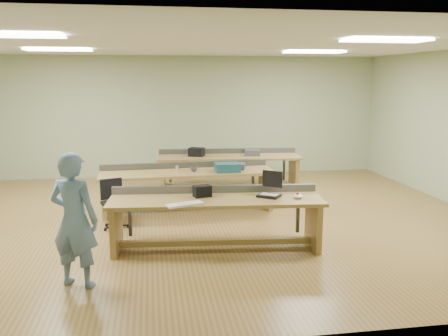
{
  "coord_description": "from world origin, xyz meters",
  "views": [
    {
      "loc": [
        -0.84,
        -7.99,
        2.43
      ],
      "look_at": [
        0.31,
        -0.6,
        1.02
      ],
      "focal_mm": 38.0,
      "sensor_mm": 36.0,
      "label": 1
    }
  ],
  "objects": [
    {
      "name": "parts_bin_grey",
      "position": [
        0.71,
        0.7,
        0.81
      ],
      "size": [
        0.47,
        0.37,
        0.11
      ],
      "primitive_type": "cube",
      "rotation": [
        0.0,
        0.0,
        -0.29
      ],
      "color": "#3A3A3D",
      "rests_on": "workbench_mid"
    },
    {
      "name": "keyboard",
      "position": [
        -0.41,
        -1.8,
        0.76
      ],
      "size": [
        0.52,
        0.32,
        0.03
      ],
      "primitive_type": "cube",
      "rotation": [
        0.0,
        0.0,
        0.34
      ],
      "color": "silver",
      "rests_on": "workbench_front"
    },
    {
      "name": "ceiling",
      "position": [
        0.0,
        0.0,
        3.0
      ],
      "size": [
        10.0,
        10.0,
        0.0
      ],
      "primitive_type": "plane",
      "color": "silver",
      "rests_on": "wall_back"
    },
    {
      "name": "wall_back",
      "position": [
        0.0,
        4.0,
        1.5
      ],
      "size": [
        10.0,
        0.04,
        3.0
      ],
      "primitive_type": "cube",
      "color": "#93A27B",
      "rests_on": "floor"
    },
    {
      "name": "wall_front",
      "position": [
        0.0,
        -4.0,
        1.5
      ],
      "size": [
        10.0,
        0.04,
        3.0
      ],
      "primitive_type": "cube",
      "color": "#93A27B",
      "rests_on": "floor"
    },
    {
      "name": "tray_back",
      "position": [
        1.39,
        2.2,
        0.82
      ],
      "size": [
        0.37,
        0.3,
        0.13
      ],
      "primitive_type": "cube",
      "rotation": [
        0.0,
        0.0,
        -0.18
      ],
      "color": "#3A3A3D",
      "rests_on": "workbench_back"
    },
    {
      "name": "mug",
      "position": [
        -0.07,
        0.58,
        0.8
      ],
      "size": [
        0.14,
        0.14,
        0.1
      ],
      "primitive_type": "imported",
      "rotation": [
        0.0,
        0.0,
        0.18
      ],
      "color": "#3A3A3D",
      "rests_on": "workbench_mid"
    },
    {
      "name": "workbench_back",
      "position": [
        0.88,
        2.28,
        0.56
      ],
      "size": [
        3.19,
        1.07,
        0.86
      ],
      "rotation": [
        0.0,
        0.0,
        -0.07
      ],
      "color": "olive",
      "rests_on": "floor"
    },
    {
      "name": "laptop_base",
      "position": [
        0.83,
        -1.51,
        0.77
      ],
      "size": [
        0.4,
        0.38,
        0.03
      ],
      "primitive_type": "cube",
      "rotation": [
        0.0,
        0.0,
        -0.62
      ],
      "color": "black",
      "rests_on": "workbench_front"
    },
    {
      "name": "workbench_mid",
      "position": [
        -0.18,
        0.63,
        0.56
      ],
      "size": [
        3.23,
        0.98,
        0.86
      ],
      "rotation": [
        0.0,
        0.0,
        0.04
      ],
      "color": "olive",
      "rests_on": "floor"
    },
    {
      "name": "workbench_front",
      "position": [
        0.06,
        -1.45,
        0.56
      ],
      "size": [
        3.11,
        1.07,
        0.86
      ],
      "rotation": [
        0.0,
        0.0,
        -0.09
      ],
      "color": "olive",
      "rests_on": "floor"
    },
    {
      "name": "fluor_panels",
      "position": [
        0.0,
        0.0,
        2.97
      ],
      "size": [
        6.2,
        3.5,
        0.03
      ],
      "color": "white",
      "rests_on": "ceiling"
    },
    {
      "name": "trackball_mouse",
      "position": [
        1.23,
        -1.65,
        0.78
      ],
      "size": [
        0.18,
        0.2,
        0.07
      ],
      "primitive_type": "ellipsoid",
      "rotation": [
        0.0,
        0.0,
        -0.35
      ],
      "color": "white",
      "rests_on": "workbench_front"
    },
    {
      "name": "parts_bin_teal",
      "position": [
        0.54,
        0.48,
        0.83
      ],
      "size": [
        0.45,
        0.34,
        0.16
      ],
      "primitive_type": "cube",
      "rotation": [
        0.0,
        0.0,
        0.02
      ],
      "color": "#164349",
      "rests_on": "workbench_mid"
    },
    {
      "name": "task_chair",
      "position": [
        -1.46,
        -0.25,
        0.3
      ],
      "size": [
        0.56,
        0.56,
        0.81
      ],
      "rotation": [
        0.0,
        0.0,
        0.35
      ],
      "color": "black",
      "rests_on": "floor"
    },
    {
      "name": "drinks_can",
      "position": [
        -0.37,
        0.63,
        0.8
      ],
      "size": [
        0.06,
        0.06,
        0.11
      ],
      "primitive_type": "cylinder",
      "rotation": [
        0.0,
        0.0,
        -0.06
      ],
      "color": "silver",
      "rests_on": "workbench_mid"
    },
    {
      "name": "person",
      "position": [
        -1.75,
        -2.47,
        0.81
      ],
      "size": [
        0.69,
        0.59,
        1.62
      ],
      "primitive_type": "imported",
      "rotation": [
        0.0,
        0.0,
        2.74
      ],
      "color": "slate",
      "rests_on": "floor"
    },
    {
      "name": "camera_bag",
      "position": [
        -0.12,
        -1.35,
        0.83
      ],
      "size": [
        0.28,
        0.21,
        0.17
      ],
      "primitive_type": "cube",
      "rotation": [
        0.0,
        0.0,
        0.26
      ],
      "color": "black",
      "rests_on": "workbench_front"
    },
    {
      "name": "floor",
      "position": [
        0.0,
        0.0,
        0.0
      ],
      "size": [
        10.0,
        10.0,
        0.0
      ],
      "primitive_type": "plane",
      "color": "olive",
      "rests_on": "ground"
    },
    {
      "name": "laptop_screen",
      "position": [
        0.9,
        -1.41,
        0.99
      ],
      "size": [
        0.26,
        0.19,
        0.24
      ],
      "primitive_type": "cube",
      "rotation": [
        0.0,
        0.0,
        -0.62
      ],
      "color": "black",
      "rests_on": "laptop_base"
    },
    {
      "name": "storage_box_back",
      "position": [
        0.16,
        2.33,
        0.84
      ],
      "size": [
        0.39,
        0.35,
        0.18
      ],
      "primitive_type": "cube",
      "rotation": [
        0.0,
        0.0,
        -0.43
      ],
      "color": "black",
      "rests_on": "workbench_back"
    }
  ]
}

